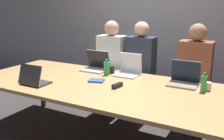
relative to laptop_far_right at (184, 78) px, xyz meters
The scene contains 15 objects.
curtain_wall 1.71m from the laptop_far_right, 120.99° to the left, with size 12.00×0.06×2.80m.
conference_table 0.94m from the laptop_far_right, 152.73° to the right, with size 3.21×1.31×0.73m.
laptop_far_right is the anchor object (origin of this frame).
person_far_right 0.43m from the laptop_far_right, 84.82° to the left, with size 0.40×0.24×1.39m.
cup_far_right 0.29m from the laptop_far_right, 20.68° to the right, with size 0.07×0.07×0.09m.
bottle_far_right 0.30m from the laptop_far_right, 35.68° to the right, with size 0.06×0.06×0.21m.
laptop_far_center 0.74m from the laptop_far_right, behind, with size 0.31×0.27×0.28m.
person_far_center 0.90m from the laptop_far_right, 145.54° to the left, with size 0.40×0.24×1.39m.
laptop_far_midleft 1.23m from the laptop_far_right, behind, with size 0.35×0.27×0.28m.
person_far_midleft 1.26m from the laptop_far_right, 159.66° to the left, with size 0.40×0.24×1.40m.
cup_far_midleft 0.96m from the laptop_far_right, behind, with size 0.07×0.07×0.10m.
bottle_far_midleft 0.97m from the laptop_far_right, behind, with size 0.08×0.08×0.21m.
laptop_near_left 1.71m from the laptop_far_right, 150.91° to the right, with size 0.31×0.24×0.24m.
stapler 0.77m from the laptop_far_right, 142.32° to the right, with size 0.07×0.16×0.05m.
notebook 1.01m from the laptop_far_right, 158.03° to the right, with size 0.21×0.18×0.02m.
Camera 1 is at (1.41, -2.36, 1.59)m, focal length 40.00 mm.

